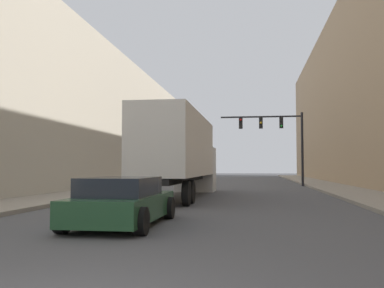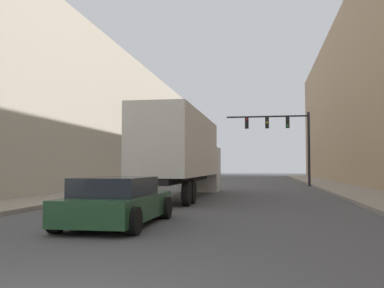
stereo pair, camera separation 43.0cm
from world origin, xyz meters
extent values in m
cube|color=gray|center=(7.36, 30.00, 0.07)|extent=(3.10, 80.00, 0.15)
cube|color=gray|center=(-7.36, 30.00, 0.07)|extent=(3.10, 80.00, 0.15)
cube|color=#BCB29E|center=(-11.91, 30.00, 5.48)|extent=(6.00, 80.00, 10.97)
cube|color=silver|center=(-1.85, 16.47, 2.56)|extent=(2.40, 10.28, 2.92)
cube|color=black|center=(-1.85, 16.47, 0.95)|extent=(1.20, 10.28, 0.24)
cube|color=silver|center=(-1.85, 22.74, 1.37)|extent=(2.40, 2.27, 2.74)
cylinder|color=black|center=(-2.90, 12.53, 0.50)|extent=(0.25, 1.00, 1.00)
cylinder|color=black|center=(-0.80, 12.53, 0.50)|extent=(0.25, 1.00, 1.00)
cylinder|color=black|center=(-2.90, 13.73, 0.50)|extent=(0.25, 1.00, 1.00)
cylinder|color=black|center=(-0.80, 13.73, 0.50)|extent=(0.25, 1.00, 1.00)
cylinder|color=black|center=(-2.90, 22.74, 0.50)|extent=(0.25, 1.00, 1.00)
cylinder|color=black|center=(-0.80, 22.74, 0.50)|extent=(0.25, 1.00, 1.00)
cube|color=#234C2D|center=(-1.61, 6.97, 0.48)|extent=(1.86, 4.43, 0.61)
cube|color=#1E232D|center=(-1.61, 6.75, 1.02)|extent=(1.64, 2.44, 0.47)
cylinder|color=black|center=(-2.54, 8.49, 0.32)|extent=(0.25, 0.64, 0.64)
cylinder|color=black|center=(-0.68, 8.49, 0.32)|extent=(0.25, 0.64, 0.64)
cylinder|color=black|center=(-2.54, 5.35, 0.32)|extent=(0.25, 0.64, 0.64)
cylinder|color=black|center=(-0.68, 5.35, 0.32)|extent=(0.25, 0.64, 0.64)
cylinder|color=black|center=(5.66, 31.30, 2.97)|extent=(0.20, 0.20, 5.94)
cube|color=black|center=(2.38, 31.30, 5.64)|extent=(6.56, 0.12, 0.12)
cube|color=black|center=(4.02, 31.30, 5.13)|extent=(0.30, 0.24, 0.90)
sphere|color=green|center=(4.02, 31.16, 4.85)|extent=(0.18, 0.18, 0.18)
cube|color=black|center=(2.38, 31.30, 5.13)|extent=(0.30, 0.24, 0.90)
sphere|color=gold|center=(2.38, 31.16, 5.13)|extent=(0.18, 0.18, 0.18)
cube|color=black|center=(0.74, 31.30, 5.13)|extent=(0.30, 0.24, 0.90)
sphere|color=red|center=(0.74, 31.16, 5.41)|extent=(0.18, 0.18, 0.18)
camera|label=1|loc=(1.82, -3.97, 1.53)|focal=40.00mm
camera|label=2|loc=(2.25, -3.90, 1.53)|focal=40.00mm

